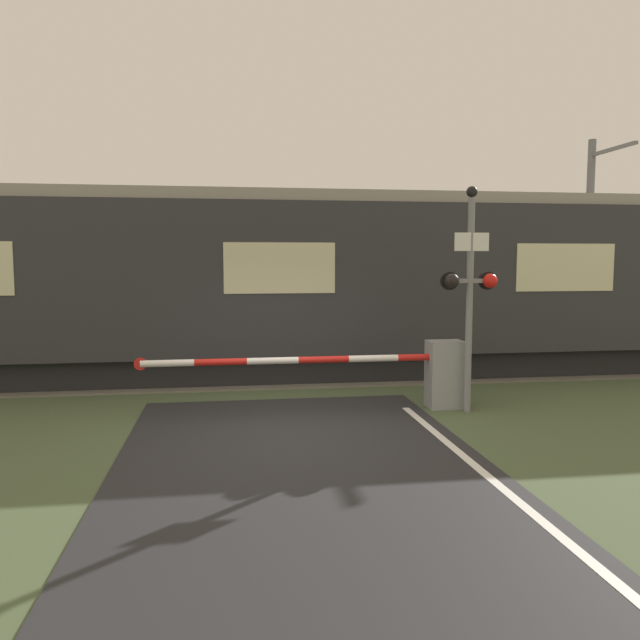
# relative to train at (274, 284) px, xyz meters

# --- Properties ---
(ground_plane) EXTENTS (80.00, 80.00, 0.00)m
(ground_plane) POSITION_rel_train_xyz_m (-0.12, -4.48, -2.00)
(ground_plane) COLOR #475638
(track_bed) EXTENTS (36.00, 3.20, 0.13)m
(track_bed) POSITION_rel_train_xyz_m (-0.12, 0.00, -1.98)
(track_bed) COLOR #666056
(track_bed) RESTS_ON ground_plane
(train) EXTENTS (21.56, 2.96, 3.91)m
(train) POSITION_rel_train_xyz_m (0.00, 0.00, 0.00)
(train) COLOR black
(train) RESTS_ON ground_plane
(crossing_barrier) EXTENTS (5.44, 0.44, 1.15)m
(crossing_barrier) POSITION_rel_train_xyz_m (2.22, -3.45, -1.37)
(crossing_barrier) COLOR gray
(crossing_barrier) RESTS_ON ground_plane
(signal_post) EXTENTS (0.95, 0.26, 3.71)m
(signal_post) POSITION_rel_train_xyz_m (2.92, -3.82, 0.11)
(signal_post) COLOR gray
(signal_post) RESTS_ON ground_plane
(catenary_pole) EXTENTS (0.20, 1.90, 5.65)m
(catenary_pole) POSITION_rel_train_xyz_m (8.47, 1.82, 0.97)
(catenary_pole) COLOR slate
(catenary_pole) RESTS_ON ground_plane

